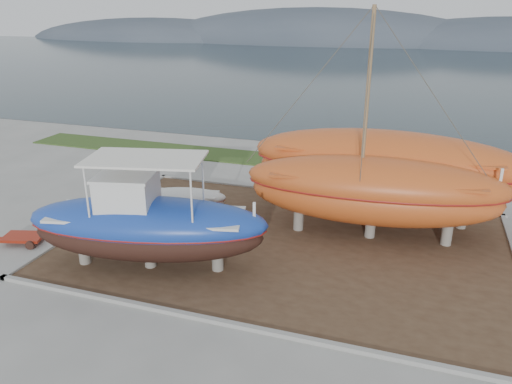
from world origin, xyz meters
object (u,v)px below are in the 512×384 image
(orange_bare_hull, at_px, (384,177))
(red_trailer, at_px, (24,239))
(blue_caique, at_px, (147,214))
(white_dinghy, at_px, (186,201))
(orange_sailboat, at_px, (379,130))

(orange_bare_hull, xyz_separation_m, red_trailer, (-14.12, -7.54, -1.92))
(blue_caique, bearing_deg, white_dinghy, 88.49)
(white_dinghy, xyz_separation_m, orange_sailboat, (8.75, 0.14, 4.15))
(white_dinghy, bearing_deg, orange_bare_hull, 4.25)
(blue_caique, xyz_separation_m, white_dinghy, (-1.04, 5.23, -1.60))
(orange_sailboat, distance_m, red_trailer, 15.55)
(red_trailer, bearing_deg, white_dinghy, 28.79)
(white_dinghy, distance_m, orange_sailboat, 9.69)
(red_trailer, bearing_deg, blue_caique, -17.21)
(orange_sailboat, relative_size, red_trailer, 4.40)
(orange_bare_hull, relative_size, red_trailer, 5.01)
(orange_sailboat, relative_size, orange_bare_hull, 0.88)
(orange_bare_hull, bearing_deg, orange_sailboat, -95.02)
(blue_caique, height_order, orange_bare_hull, blue_caique)
(blue_caique, xyz_separation_m, orange_bare_hull, (7.94, 7.68, -0.16))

